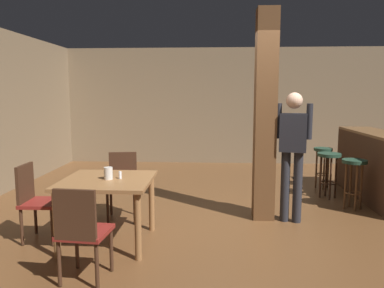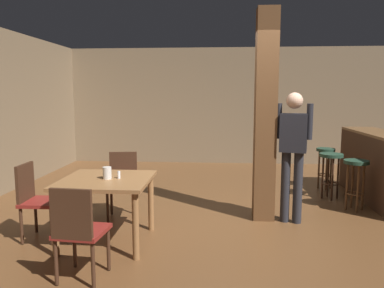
% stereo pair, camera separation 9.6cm
% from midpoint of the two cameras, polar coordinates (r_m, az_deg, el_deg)
% --- Properties ---
extents(ground_plane, '(10.80, 10.80, 0.00)m').
position_cam_midpoint_polar(ground_plane, '(5.02, 8.07, -12.22)').
color(ground_plane, brown).
extents(wall_back, '(8.00, 0.10, 2.80)m').
position_cam_midpoint_polar(wall_back, '(9.23, 6.43, 5.75)').
color(wall_back, '#756047').
rests_on(wall_back, ground_plane).
extents(pillar, '(0.28, 0.28, 2.80)m').
position_cam_midpoint_polar(pillar, '(5.09, 11.65, 4.10)').
color(pillar, brown).
rests_on(pillar, ground_plane).
extents(dining_table, '(0.99, 0.99, 0.75)m').
position_cam_midpoint_polar(dining_table, '(4.38, -12.28, -6.66)').
color(dining_table, brown).
rests_on(dining_table, ground_plane).
extents(chair_south, '(0.46, 0.46, 0.89)m').
position_cam_midpoint_polar(chair_south, '(3.57, -16.20, -12.25)').
color(chair_south, maroon).
rests_on(chair_south, ground_plane).
extents(chair_west, '(0.43, 0.43, 0.89)m').
position_cam_midpoint_polar(chair_west, '(4.75, -22.18, -7.51)').
color(chair_west, maroon).
rests_on(chair_west, ground_plane).
extents(chair_north, '(0.48, 0.48, 0.89)m').
position_cam_midpoint_polar(chair_north, '(5.24, -10.00, -5.65)').
color(chair_north, maroon).
rests_on(chair_north, ground_plane).
extents(napkin_cup, '(0.10, 0.10, 0.14)m').
position_cam_midpoint_polar(napkin_cup, '(4.31, -12.20, -4.33)').
color(napkin_cup, beige).
rests_on(napkin_cup, dining_table).
extents(salt_shaker, '(0.03, 0.03, 0.08)m').
position_cam_midpoint_polar(salt_shaker, '(4.32, -10.46, -4.63)').
color(salt_shaker, silver).
rests_on(salt_shaker, dining_table).
extents(standing_person, '(0.47, 0.28, 1.72)m').
position_cam_midpoint_polar(standing_person, '(5.06, 15.65, -0.57)').
color(standing_person, black).
rests_on(standing_person, ground_plane).
extents(bar_counter, '(0.56, 2.13, 1.09)m').
position_cam_midpoint_polar(bar_counter, '(6.65, 26.30, -3.05)').
color(bar_counter, brown).
rests_on(bar_counter, ground_plane).
extents(bar_stool_near, '(0.35, 0.35, 0.75)m').
position_cam_midpoint_polar(bar_stool_near, '(5.98, 24.11, -4.02)').
color(bar_stool_near, '#1E3828').
rests_on(bar_stool_near, ground_plane).
extents(bar_stool_mid, '(0.37, 0.37, 0.74)m').
position_cam_midpoint_polar(bar_stool_mid, '(6.49, 20.80, -2.93)').
color(bar_stool_mid, '#1E3828').
rests_on(bar_stool_mid, ground_plane).
extents(bar_stool_far, '(0.32, 0.32, 0.73)m').
position_cam_midpoint_polar(bar_stool_far, '(7.14, 20.01, -2.14)').
color(bar_stool_far, '#1E3828').
rests_on(bar_stool_far, ground_plane).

